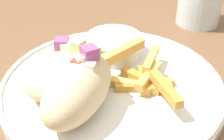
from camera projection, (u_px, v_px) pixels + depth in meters
The scene contains 7 objects.
table at pixel (108, 107), 0.49m from camera, with size 1.45×1.45×0.72m.
plate at pixel (112, 85), 0.42m from camera, with size 0.30×0.30×0.02m.
pita_sandwich_near at pixel (78, 88), 0.35m from camera, with size 0.13×0.13×0.07m.
pita_sandwich_far at pixel (61, 71), 0.40m from camera, with size 0.14×0.13×0.06m.
fries_pile at pixel (142, 75), 0.41m from camera, with size 0.10×0.14×0.04m.
sauce_ramekin at pixel (114, 44), 0.47m from camera, with size 0.09×0.09×0.03m.
water_glass at pixel (200, 2), 0.58m from camera, with size 0.08×0.08×0.09m.
Camera 1 is at (-0.15, -0.34, 0.98)m, focal length 50.00 mm.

